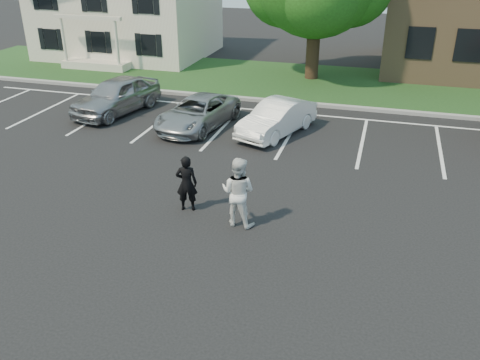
{
  "coord_description": "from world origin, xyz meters",
  "views": [
    {
      "loc": [
        3.4,
        -10.6,
        7.07
      ],
      "look_at": [
        0.0,
        1.0,
        1.25
      ],
      "focal_mm": 38.0,
      "sensor_mm": 36.0,
      "label": 1
    }
  ],
  "objects_px": {
    "man_black_suit": "(187,183)",
    "car_silver_west": "(117,96)",
    "car_silver_minivan": "(198,113)",
    "car_white_sedan": "(277,118)",
    "man_white_shirt": "(238,192)"
  },
  "relations": [
    {
      "from": "man_white_shirt",
      "to": "car_white_sedan",
      "type": "bearing_deg",
      "value": -78.86
    },
    {
      "from": "car_silver_west",
      "to": "car_white_sedan",
      "type": "xyz_separation_m",
      "value": [
        7.34,
        -0.67,
        -0.12
      ]
    },
    {
      "from": "man_black_suit",
      "to": "car_silver_west",
      "type": "height_order",
      "value": "man_black_suit"
    },
    {
      "from": "man_white_shirt",
      "to": "car_silver_minivan",
      "type": "distance_m",
      "value": 7.97
    },
    {
      "from": "car_silver_minivan",
      "to": "car_white_sedan",
      "type": "distance_m",
      "value": 3.27
    },
    {
      "from": "car_white_sedan",
      "to": "car_silver_west",
      "type": "bearing_deg",
      "value": -164.75
    },
    {
      "from": "man_black_suit",
      "to": "car_white_sedan",
      "type": "height_order",
      "value": "man_black_suit"
    },
    {
      "from": "man_white_shirt",
      "to": "car_silver_west",
      "type": "height_order",
      "value": "man_white_shirt"
    },
    {
      "from": "man_white_shirt",
      "to": "car_silver_west",
      "type": "distance_m",
      "value": 11.05
    },
    {
      "from": "car_silver_west",
      "to": "car_white_sedan",
      "type": "bearing_deg",
      "value": 7.65
    },
    {
      "from": "man_black_suit",
      "to": "car_silver_minivan",
      "type": "bearing_deg",
      "value": -85.61
    },
    {
      "from": "man_black_suit",
      "to": "car_silver_west",
      "type": "relative_size",
      "value": 0.36
    },
    {
      "from": "car_silver_west",
      "to": "car_silver_minivan",
      "type": "xyz_separation_m",
      "value": [
        4.07,
        -0.77,
        -0.16
      ]
    },
    {
      "from": "car_silver_minivan",
      "to": "man_black_suit",
      "type": "bearing_deg",
      "value": -61.93
    },
    {
      "from": "man_black_suit",
      "to": "man_white_shirt",
      "type": "distance_m",
      "value": 1.66
    }
  ]
}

